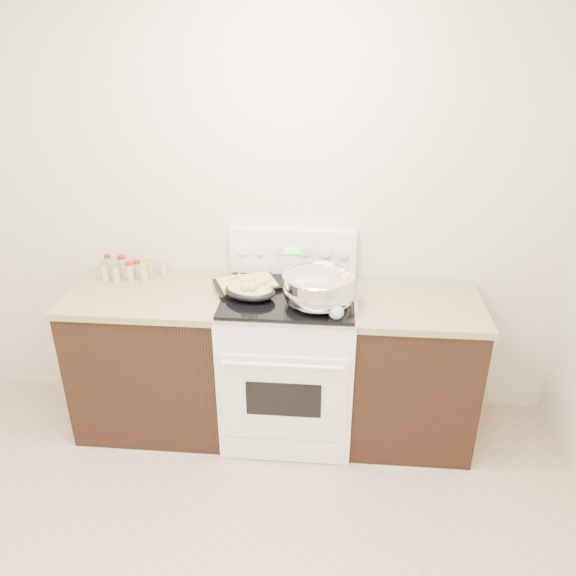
# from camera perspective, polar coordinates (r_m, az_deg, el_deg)

# --- Properties ---
(room_shell) EXTENTS (4.10, 3.60, 2.75)m
(room_shell) POSITION_cam_1_polar(r_m,az_deg,el_deg) (1.68, -16.16, 1.92)
(room_shell) COLOR beige
(room_shell) RESTS_ON ground
(counter_left) EXTENTS (0.93, 0.67, 0.92)m
(counter_left) POSITION_cam_1_polar(r_m,az_deg,el_deg) (3.60, -13.30, -6.84)
(counter_left) COLOR black
(counter_left) RESTS_ON ground
(counter_right) EXTENTS (0.73, 0.67, 0.92)m
(counter_right) POSITION_cam_1_polar(r_m,az_deg,el_deg) (3.47, 12.33, -8.08)
(counter_right) COLOR black
(counter_right) RESTS_ON ground
(kitchen_range) EXTENTS (0.78, 0.73, 1.22)m
(kitchen_range) POSITION_cam_1_polar(r_m,az_deg,el_deg) (3.42, 0.08, -7.33)
(kitchen_range) COLOR white
(kitchen_range) RESTS_ON ground
(mixing_bowl) EXTENTS (0.50, 0.50, 0.23)m
(mixing_bowl) POSITION_cam_1_polar(r_m,az_deg,el_deg) (3.04, 3.14, -0.07)
(mixing_bowl) COLOR silver
(mixing_bowl) RESTS_ON kitchen_range
(roasting_pan) EXTENTS (0.33, 0.26, 0.12)m
(roasting_pan) POSITION_cam_1_polar(r_m,az_deg,el_deg) (3.12, -3.85, -0.20)
(roasting_pan) COLOR black
(roasting_pan) RESTS_ON kitchen_range
(baking_sheet) EXTENTS (0.43, 0.37, 0.06)m
(baking_sheet) POSITION_cam_1_polar(r_m,az_deg,el_deg) (3.27, -4.22, 0.46)
(baking_sheet) COLOR black
(baking_sheet) RESTS_ON kitchen_range
(wooden_spoon) EXTENTS (0.21, 0.19, 0.04)m
(wooden_spoon) POSITION_cam_1_polar(r_m,az_deg,el_deg) (3.19, 1.22, -0.32)
(wooden_spoon) COLOR tan
(wooden_spoon) RESTS_ON kitchen_range
(blue_ladle) EXTENTS (0.20, 0.23, 0.10)m
(blue_ladle) POSITION_cam_1_polar(r_m,az_deg,el_deg) (2.94, 5.08, -2.32)
(blue_ladle) COLOR #77AAB2
(blue_ladle) RESTS_ON kitchen_range
(spice_jars) EXTENTS (0.39, 0.15, 0.13)m
(spice_jars) POSITION_cam_1_polar(r_m,az_deg,el_deg) (3.54, -15.80, 1.90)
(spice_jars) COLOR #BFB28C
(spice_jars) RESTS_ON counter_left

